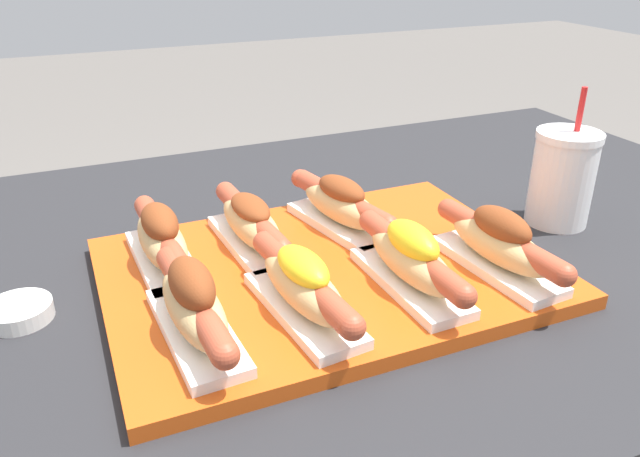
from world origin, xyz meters
name	(u,v)px	position (x,y,z in m)	size (l,w,h in m)	color
patio_table	(325,446)	(0.00, 0.00, 0.37)	(1.47, 0.89, 0.74)	#232326
serving_tray	(327,272)	(-0.04, -0.09, 0.74)	(0.52, 0.37, 0.02)	#CC4C14
hot_dog_0	(194,305)	(-0.21, -0.17, 0.79)	(0.07, 0.22, 0.08)	white
hot_dog_1	(303,286)	(-0.10, -0.17, 0.79)	(0.08, 0.22, 0.07)	white
hot_dog_2	(411,259)	(0.03, -0.17, 0.79)	(0.06, 0.22, 0.08)	white
hot_dog_3	(499,243)	(0.14, -0.18, 0.79)	(0.07, 0.22, 0.08)	white
hot_dog_4	(162,240)	(-0.22, -0.01, 0.79)	(0.07, 0.22, 0.08)	white
hot_dog_5	(251,223)	(-0.11, -0.01, 0.79)	(0.07, 0.22, 0.07)	white
hot_dog_6	(341,205)	(0.02, 0.00, 0.79)	(0.09, 0.21, 0.07)	white
sauce_bowl	(19,311)	(-0.38, -0.03, 0.75)	(0.07, 0.07, 0.02)	silver
drink_cup	(562,178)	(0.33, -0.07, 0.80)	(0.09, 0.09, 0.19)	white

